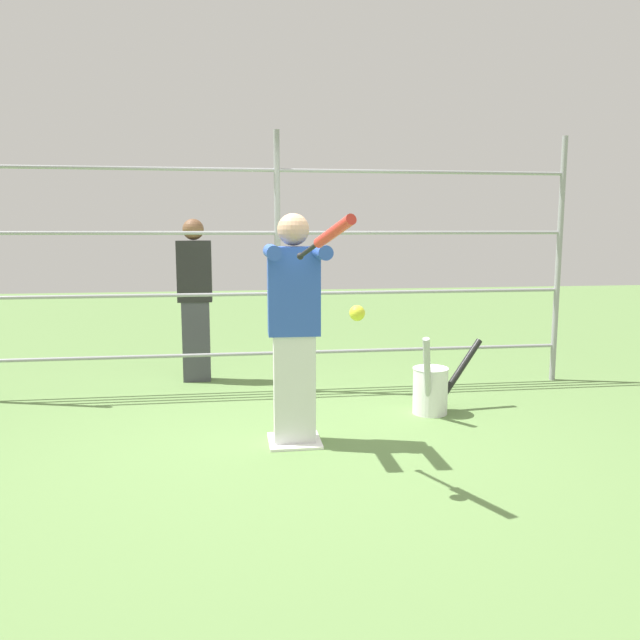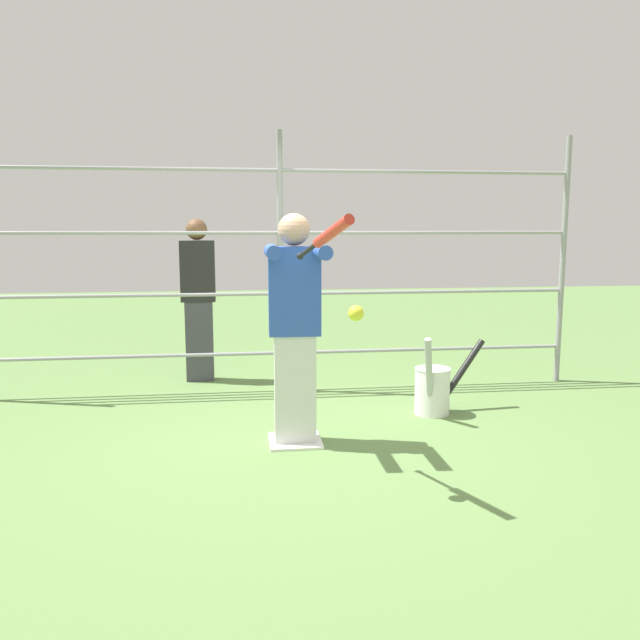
{
  "view_description": "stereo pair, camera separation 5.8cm",
  "coord_description": "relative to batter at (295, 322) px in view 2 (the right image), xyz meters",
  "views": [
    {
      "loc": [
        0.46,
        4.62,
        1.64
      ],
      "look_at": [
        -0.14,
        0.39,
        1.01
      ],
      "focal_mm": 35.0,
      "sensor_mm": 36.0,
      "label": 1
    },
    {
      "loc": [
        0.4,
        4.63,
        1.64
      ],
      "look_at": [
        -0.14,
        0.39,
        1.01
      ],
      "focal_mm": 35.0,
      "sensor_mm": 36.0,
      "label": 2
    }
  ],
  "objects": [
    {
      "name": "ground_plane",
      "position": [
        0.0,
        -0.02,
        -0.95
      ],
      "size": [
        24.0,
        24.0,
        0.0
      ],
      "primitive_type": "plane",
      "color": "#608447"
    },
    {
      "name": "home_plate",
      "position": [
        0.0,
        -0.02,
        -0.94
      ],
      "size": [
        0.4,
        0.4,
        0.02
      ],
      "color": "white",
      "rests_on": "ground"
    },
    {
      "name": "fence_backstop",
      "position": [
        0.0,
        -1.62,
        0.35
      ],
      "size": [
        6.04,
        0.06,
        2.58
      ],
      "color": "#939399",
      "rests_on": "ground"
    },
    {
      "name": "batter",
      "position": [
        0.0,
        0.0,
        0.0
      ],
      "size": [
        0.45,
        0.59,
        1.75
      ],
      "color": "silver",
      "rests_on": "ground"
    },
    {
      "name": "baseball_bat_swinging",
      "position": [
        -0.13,
        0.89,
        0.65
      ],
      "size": [
        0.26,
        0.76,
        0.29
      ],
      "color": "black"
    },
    {
      "name": "softball_in_flight",
      "position": [
        -0.29,
        0.95,
        0.19
      ],
      "size": [
        0.1,
        0.1,
        0.1
      ],
      "color": "yellow"
    },
    {
      "name": "bat_bucket",
      "position": [
        -1.29,
        -0.6,
        -0.72
      ],
      "size": [
        0.74,
        0.57,
        0.75
      ],
      "color": "white",
      "rests_on": "ground"
    },
    {
      "name": "bystander_behind_fence",
      "position": [
        0.85,
        -2.14,
        -0.04
      ],
      "size": [
        0.36,
        0.22,
        1.74
      ],
      "color": "#3F3F47",
      "rests_on": "ground"
    }
  ]
}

